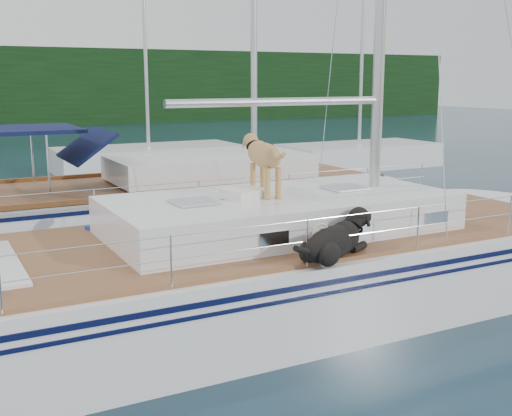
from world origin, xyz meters
TOP-DOWN VIEW (x-y plane):
  - ground at (0.00, 0.00)m, footprint 120.00×120.00m
  - main_sailboat at (0.10, -0.01)m, footprint 12.00×4.12m
  - neighbor_sailboat at (1.19, 5.99)m, footprint 11.00×3.50m
  - bg_boat_center at (4.00, 16.00)m, footprint 7.20×3.00m
  - bg_boat_east at (12.00, 13.00)m, footprint 6.40×3.00m

SIDE VIEW (x-z plane):
  - ground at x=0.00m, z-range 0.00..0.00m
  - bg_boat_center at x=4.00m, z-range -5.37..6.28m
  - bg_boat_east at x=12.00m, z-range -5.37..6.28m
  - neighbor_sailboat at x=1.19m, z-range -6.02..7.28m
  - main_sailboat at x=0.10m, z-range -6.33..7.68m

